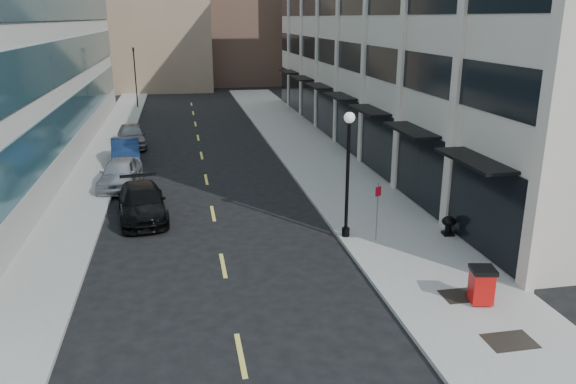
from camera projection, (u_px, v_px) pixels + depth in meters
name	position (u px, v px, depth m)	size (l,w,h in m)	color
sidewalk_right	(331.00, 172.00, 33.80)	(5.00, 80.00, 0.15)	gray
sidewalk_left	(89.00, 184.00, 31.26)	(3.00, 80.00, 0.15)	gray
building_right	(438.00, 17.00, 39.41)	(15.30, 46.50, 18.25)	beige
skyline_tan_far	(84.00, 3.00, 81.00)	(12.00, 14.00, 22.00)	#8B755B
skyline_stone	(319.00, 9.00, 75.86)	(10.00, 14.00, 20.00)	beige
grate_mid	(510.00, 341.00, 15.99)	(1.40, 1.00, 0.01)	black
grate_far	(463.00, 295.00, 18.61)	(1.40, 1.00, 0.01)	black
road_centerline	(209.00, 195.00, 29.65)	(0.15, 68.20, 0.01)	#D8CC4C
traffic_signal	(133.00, 51.00, 56.00)	(0.66, 0.66, 6.98)	black
car_black_pickup	(142.00, 203.00, 26.02)	(2.12, 5.21, 1.51)	black
car_silver_sedan	(120.00, 173.00, 30.74)	(1.91, 4.75, 1.62)	#9A9DA2
car_blue_sedan	(126.00, 152.00, 35.56)	(1.70, 4.87, 1.60)	#132448
car_grey_sedan	(132.00, 136.00, 40.43)	(1.95, 4.85, 1.65)	slate
trash_bin	(482.00, 284.00, 17.94)	(0.90, 0.92, 1.23)	#B40E0C
lamppost	(348.00, 163.00, 22.73)	(0.45, 0.45, 5.38)	black
sign_post	(378.00, 204.00, 22.76)	(0.28, 0.14, 2.48)	slate
urn_planter	(449.00, 224.00, 23.66)	(0.59, 0.59, 0.82)	black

